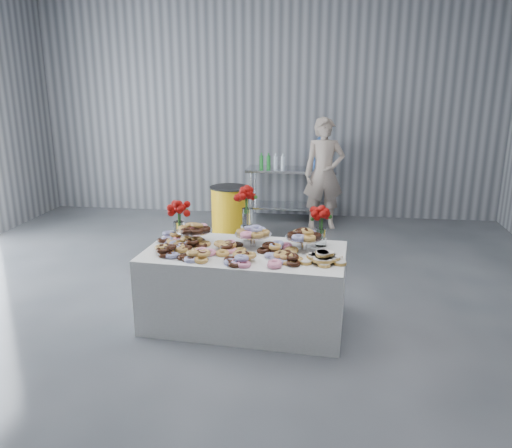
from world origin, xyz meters
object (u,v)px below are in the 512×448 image
at_px(display_table, 245,287).
at_px(water_jug, 322,154).
at_px(person, 324,174).
at_px(trash_barrel, 230,211).
at_px(prep_table, 291,185).

height_order(display_table, water_jug, water_jug).
bearing_deg(water_jug, person, -82.77).
xyz_separation_m(display_table, water_jug, (0.68, 3.89, 0.77)).
bearing_deg(display_table, person, 78.27).
height_order(water_jug, person, person).
relative_size(water_jug, trash_barrel, 0.72).
relative_size(prep_table, water_jug, 2.71).
xyz_separation_m(person, trash_barrel, (-1.43, -0.64, -0.50)).
distance_m(display_table, prep_table, 3.90).
distance_m(display_table, trash_barrel, 2.96).
bearing_deg(trash_barrel, prep_table, 49.05).
relative_size(display_table, prep_table, 1.27).
bearing_deg(prep_table, trash_barrel, -130.95).
relative_size(person, trash_barrel, 2.32).
distance_m(prep_table, person, 0.72).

